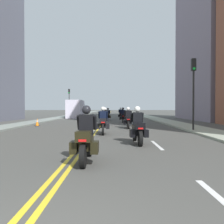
% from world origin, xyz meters
% --- Properties ---
extents(ground_plane, '(264.00, 264.00, 0.00)m').
position_xyz_m(ground_plane, '(0.00, 48.00, 0.00)').
color(ground_plane, '#454541').
extents(sidewalk_left, '(2.20, 144.00, 0.12)m').
position_xyz_m(sidewalk_left, '(-7.28, 48.00, 0.06)').
color(sidewalk_left, gray).
rests_on(sidewalk_left, ground).
extents(sidewalk_right, '(2.20, 144.00, 0.12)m').
position_xyz_m(sidewalk_right, '(7.28, 48.00, 0.06)').
color(sidewalk_right, '#9BA491').
rests_on(sidewalk_right, ground).
extents(centreline_yellow_inner, '(0.12, 132.00, 0.01)m').
position_xyz_m(centreline_yellow_inner, '(-0.12, 48.00, 0.00)').
color(centreline_yellow_inner, yellow).
rests_on(centreline_yellow_inner, ground).
extents(centreline_yellow_outer, '(0.12, 132.00, 0.01)m').
position_xyz_m(centreline_yellow_outer, '(0.12, 48.00, 0.00)').
color(centreline_yellow_outer, yellow).
rests_on(centreline_yellow_outer, ground).
extents(lane_dashes_white, '(0.14, 56.40, 0.01)m').
position_xyz_m(lane_dashes_white, '(3.09, 29.00, 0.00)').
color(lane_dashes_white, silver).
rests_on(lane_dashes_white, ground).
extents(building_right_1, '(8.13, 13.88, 27.45)m').
position_xyz_m(building_right_1, '(15.53, 29.65, 13.72)').
color(building_right_1, gray).
rests_on(building_right_1, ground).
extents(motorcycle_0, '(0.76, 2.13, 1.64)m').
position_xyz_m(motorcycle_0, '(0.47, 4.86, 0.65)').
color(motorcycle_0, black).
rests_on(motorcycle_0, ground).
extents(motorcycle_1, '(0.78, 2.28, 1.65)m').
position_xyz_m(motorcycle_1, '(2.31, 8.34, 0.65)').
color(motorcycle_1, black).
rests_on(motorcycle_1, ground).
extents(motorcycle_2, '(0.78, 2.28, 1.65)m').
position_xyz_m(motorcycle_2, '(0.63, 12.15, 0.67)').
color(motorcycle_2, black).
rests_on(motorcycle_2, ground).
extents(motorcycle_3, '(0.78, 2.18, 1.65)m').
position_xyz_m(motorcycle_3, '(2.40, 16.12, 0.65)').
color(motorcycle_3, black).
rests_on(motorcycle_3, ground).
extents(motorcycle_4, '(0.77, 2.19, 1.62)m').
position_xyz_m(motorcycle_4, '(0.49, 19.63, 0.66)').
color(motorcycle_4, black).
rests_on(motorcycle_4, ground).
extents(motorcycle_5, '(0.77, 2.20, 1.64)m').
position_xyz_m(motorcycle_5, '(2.30, 23.48, 0.66)').
color(motorcycle_5, black).
rests_on(motorcycle_5, ground).
extents(motorcycle_6, '(0.78, 2.09, 1.59)m').
position_xyz_m(motorcycle_6, '(0.56, 27.24, 0.64)').
color(motorcycle_6, black).
rests_on(motorcycle_6, ground).
extents(motorcycle_7, '(0.77, 2.11, 1.65)m').
position_xyz_m(motorcycle_7, '(2.28, 31.02, 0.67)').
color(motorcycle_7, black).
rests_on(motorcycle_7, ground).
extents(traffic_cone_0, '(0.37, 0.37, 0.66)m').
position_xyz_m(traffic_cone_0, '(-5.39, 18.39, 0.33)').
color(traffic_cone_0, black).
rests_on(traffic_cone_0, ground).
extents(traffic_light_near, '(0.28, 0.38, 4.84)m').
position_xyz_m(traffic_light_near, '(6.58, 13.67, 3.32)').
color(traffic_light_near, black).
rests_on(traffic_light_near, ground).
extents(traffic_light_far, '(0.28, 0.38, 4.94)m').
position_xyz_m(traffic_light_far, '(-6.58, 39.19, 3.38)').
color(traffic_light_far, black).
rests_on(traffic_light_far, ground).
extents(parked_truck, '(2.20, 6.50, 2.80)m').
position_xyz_m(parked_truck, '(-4.78, 35.70, 1.27)').
color(parked_truck, silver).
rests_on(parked_truck, ground).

